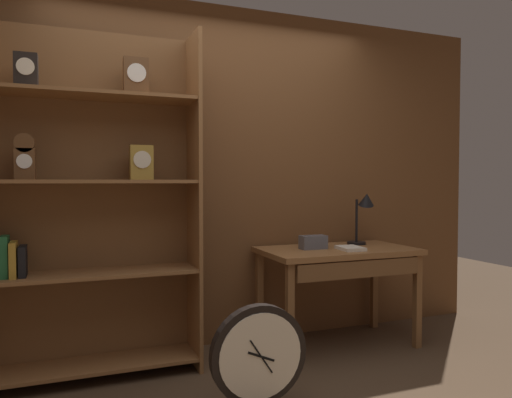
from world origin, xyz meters
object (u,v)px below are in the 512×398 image
at_px(desk_lamp, 364,210).
at_px(workbench, 339,261).
at_px(bookshelf, 80,207).
at_px(round_clock_large, 259,357).
at_px(toolbox_small, 313,242).
at_px(open_repair_manual, 350,248).

bearing_deg(desk_lamp, workbench, -155.88).
height_order(bookshelf, round_clock_large, bookshelf).
height_order(bookshelf, toolbox_small, bookshelf).
bearing_deg(toolbox_small, workbench, -16.00).
bearing_deg(workbench, desk_lamp, 24.12).
distance_m(bookshelf, open_repair_manual, 1.93).
xyz_separation_m(workbench, desk_lamp, (0.31, 0.14, 0.37)).
relative_size(workbench, open_repair_manual, 5.29).
height_order(bookshelf, workbench, bookshelf).
bearing_deg(round_clock_large, bookshelf, 136.80).
height_order(workbench, open_repair_manual, open_repair_manual).
height_order(desk_lamp, round_clock_large, desk_lamp).
distance_m(open_repair_manual, round_clock_large, 1.29).
xyz_separation_m(bookshelf, desk_lamp, (2.16, 0.07, -0.07)).
distance_m(bookshelf, workbench, 1.90).
bearing_deg(bookshelf, open_repair_manual, -4.97).
xyz_separation_m(bookshelf, workbench, (1.85, -0.07, -0.44)).
relative_size(desk_lamp, round_clock_large, 0.73).
height_order(bookshelf, open_repair_manual, bookshelf).
height_order(bookshelf, desk_lamp, bookshelf).
bearing_deg(toolbox_small, bookshelf, 179.37).
distance_m(toolbox_small, round_clock_large, 1.23).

